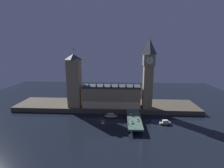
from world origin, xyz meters
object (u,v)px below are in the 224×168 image
(street_lamp_near, at_px, (128,120))
(pedestrian_mid_walk, at_px, (140,117))
(car_northbound_lead, at_px, (130,113))
(victoria_tower, at_px, (74,81))
(car_northbound_trail, at_px, (132,122))
(clock_tower, at_px, (148,72))
(street_lamp_mid, at_px, (141,114))
(pedestrian_near_rail, at_px, (129,123))
(pedestrian_far_rail, at_px, (128,114))
(boat_upstream, at_px, (111,116))
(boat_downstream, at_px, (165,123))
(car_southbound_lead, at_px, (137,120))
(street_lamp_far, at_px, (127,109))

(street_lamp_near, bearing_deg, pedestrian_mid_walk, 53.90)
(car_northbound_lead, bearing_deg, street_lamp_near, -97.28)
(victoria_tower, relative_size, car_northbound_trail, 15.26)
(clock_tower, distance_m, street_lamp_mid, 50.24)
(victoria_tower, relative_size, street_lamp_near, 9.53)
(clock_tower, relative_size, pedestrian_near_rail, 47.12)
(pedestrian_mid_walk, height_order, pedestrian_far_rail, pedestrian_far_rail)
(pedestrian_near_rail, distance_m, street_lamp_near, 3.90)
(car_northbound_trail, relative_size, street_lamp_mid, 0.65)
(clock_tower, height_order, car_northbound_lead, clock_tower)
(victoria_tower, xyz_separation_m, boat_upstream, (43.80, -19.81, -34.47))
(street_lamp_mid, height_order, boat_downstream, street_lamp_mid)
(boat_upstream, bearing_deg, boat_downstream, -14.09)
(car_southbound_lead, height_order, pedestrian_mid_walk, pedestrian_mid_walk)
(car_northbound_trail, xyz_separation_m, pedestrian_far_rail, (-2.89, 19.15, 0.18))
(car_southbound_lead, relative_size, street_lamp_near, 0.56)
(car_northbound_trail, relative_size, street_lamp_far, 0.66)
(clock_tower, bearing_deg, pedestrian_mid_walk, -110.44)
(car_northbound_trail, distance_m, street_lamp_near, 6.56)
(street_lamp_near, relative_size, boat_upstream, 0.50)
(clock_tower, relative_size, street_lamp_mid, 11.70)
(car_northbound_lead, xyz_separation_m, car_southbound_lead, (5.78, -15.44, -0.13))
(pedestrian_near_rail, relative_size, boat_downstream, 0.14)
(car_southbound_lead, relative_size, boat_downstream, 0.32)
(pedestrian_mid_walk, bearing_deg, victoria_tower, 156.35)
(car_northbound_lead, bearing_deg, car_southbound_lead, -69.48)
(boat_downstream, bearing_deg, street_lamp_near, -157.33)
(pedestrian_near_rail, bearing_deg, boat_upstream, 123.41)
(clock_tower, xyz_separation_m, pedestrian_far_rail, (-22.69, -22.80, -40.92))
(car_northbound_trail, distance_m, pedestrian_far_rail, 19.37)
(clock_tower, xyz_separation_m, pedestrian_mid_walk, (-11.14, -29.88, -40.93))
(victoria_tower, bearing_deg, car_northbound_trail, -34.37)
(car_southbound_lead, bearing_deg, street_lamp_far, 115.35)
(street_lamp_mid, bearing_deg, car_southbound_lead, -126.69)
(victoria_tower, relative_size, pedestrian_far_rail, 38.70)
(pedestrian_mid_walk, bearing_deg, pedestrian_far_rail, 148.50)
(clock_tower, distance_m, boat_downstream, 56.93)
(street_lamp_near, bearing_deg, car_northbound_lead, 82.72)
(car_northbound_lead, bearing_deg, pedestrian_mid_walk, -47.18)
(clock_tower, bearing_deg, boat_upstream, -156.44)
(car_southbound_lead, height_order, street_lamp_far, street_lamp_far)
(clock_tower, height_order, pedestrian_far_rail, clock_tower)
(clock_tower, distance_m, pedestrian_mid_walk, 51.89)
(street_lamp_near, relative_size, street_lamp_mid, 1.04)
(pedestrian_far_rail, relative_size, street_lamp_mid, 0.26)
(car_southbound_lead, height_order, boat_upstream, car_southbound_lead)
(pedestrian_near_rail, xyz_separation_m, street_lamp_far, (-0.40, 27.81, 3.26))
(pedestrian_near_rail, height_order, street_lamp_mid, street_lamp_mid)
(street_lamp_far, bearing_deg, boat_downstream, -21.51)
(street_lamp_far, xyz_separation_m, boat_upstream, (-17.40, -0.82, -8.13))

